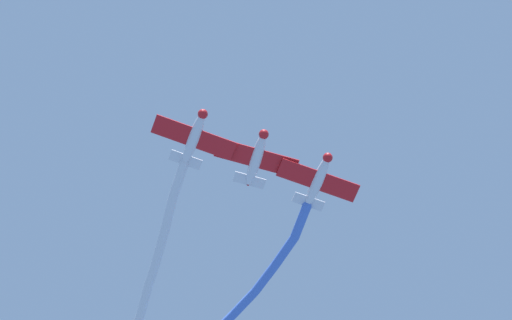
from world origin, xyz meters
TOP-DOWN VIEW (x-y plane):
  - airplane_lead at (-0.83, -1.36)m, footprint 5.83×7.72m
  - smoke_trail_lead at (-19.67, -3.10)m, footprint 33.08×3.25m
  - airplane_left_wing at (-1.67, 4.51)m, footprint 5.72×7.65m
  - airplane_right_wing at (-2.51, 10.40)m, footprint 5.82×7.72m
  - smoke_trail_right_wing at (-17.53, 5.24)m, footprint 24.33×12.80m

SIDE VIEW (x-z plane):
  - airplane_lead at x=-0.83m, z-range 71.32..73.23m
  - airplane_right_wing at x=-2.51m, z-range 71.32..73.23m
  - smoke_trail_right_wing at x=-17.53m, z-range 71.76..73.11m
  - airplane_left_wing at x=-1.67m, z-range 71.62..73.53m
  - smoke_trail_lead at x=-19.67m, z-range 71.65..73.58m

